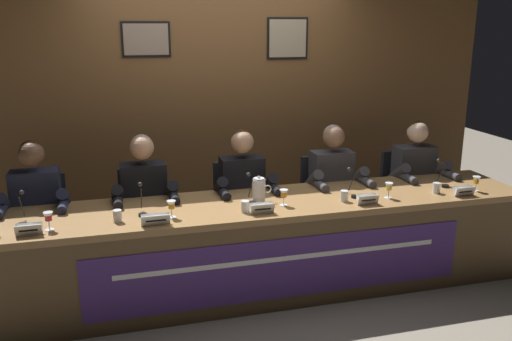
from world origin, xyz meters
name	(u,v)px	position (x,y,z in m)	size (l,w,h in m)	color
ground_plane	(256,289)	(0.00, 0.00, 0.00)	(12.00, 12.00, 0.00)	gray
wall_back_panelled	(219,103)	(0.00, 1.39, 1.30)	(5.57, 0.14, 2.60)	brown
conference_table	(261,234)	(0.00, -0.12, 0.51)	(4.37, 0.78, 0.74)	olive
chair_far_left	(43,233)	(-1.63, 0.57, 0.43)	(0.44, 0.45, 0.89)	black
panelist_far_left	(36,208)	(-1.63, 0.37, 0.71)	(0.51, 0.48, 1.22)	black
nameplate_far_left	(29,230)	(-1.59, -0.27, 0.78)	(0.17, 0.06, 0.08)	white
juice_glass_far_left	(48,218)	(-1.47, -0.20, 0.82)	(0.06, 0.06, 0.12)	white
microphone_far_left	(22,214)	(-1.66, -0.04, 0.81)	(0.06, 0.17, 0.22)	black
chair_left	(145,223)	(-0.81, 0.57, 0.43)	(0.44, 0.45, 0.89)	black
panelist_left	(145,200)	(-0.81, 0.37, 0.71)	(0.51, 0.48, 1.22)	black
nameplate_left	(156,220)	(-0.79, -0.30, 0.78)	(0.19, 0.06, 0.08)	white
juice_glass_left	(171,206)	(-0.66, -0.18, 0.82)	(0.06, 0.06, 0.12)	white
water_cup_left	(118,217)	(-1.03, -0.17, 0.77)	(0.06, 0.06, 0.08)	silver
microphone_left	(142,204)	(-0.86, -0.05, 0.81)	(0.06, 0.17, 0.22)	black
chair_center	(239,215)	(0.00, 0.57, 0.43)	(0.44, 0.45, 0.89)	black
panelist_center	(244,192)	(0.00, 0.37, 0.71)	(0.51, 0.48, 1.22)	black
nameplate_center	(262,208)	(-0.03, -0.27, 0.78)	(0.17, 0.06, 0.08)	white
juice_glass_center	(284,194)	(0.18, -0.13, 0.82)	(0.06, 0.06, 0.12)	white
water_cup_center	(245,207)	(-0.14, -0.20, 0.77)	(0.06, 0.06, 0.08)	silver
microphone_center	(251,193)	(-0.04, -0.01, 0.81)	(0.06, 0.17, 0.22)	black
chair_right	(325,207)	(0.81, 0.57, 0.43)	(0.44, 0.45, 0.89)	black
panelist_right	(335,184)	(0.81, 0.37, 0.71)	(0.51, 0.48, 1.22)	black
nameplate_right	(368,199)	(0.80, -0.28, 0.78)	(0.17, 0.06, 0.08)	white
juice_glass_right	(389,187)	(1.03, -0.18, 0.82)	(0.06, 0.06, 0.12)	white
water_cup_right	(344,197)	(0.66, -0.16, 0.77)	(0.06, 0.06, 0.08)	silver
microphone_right	(353,187)	(0.78, -0.06, 0.81)	(0.06, 0.17, 0.22)	black
chair_far_right	(404,200)	(1.63, 0.57, 0.43)	(0.44, 0.45, 0.89)	black
panelist_far_right	(418,178)	(1.63, 0.37, 0.71)	(0.51, 0.48, 1.22)	black
nameplate_far_right	(464,191)	(1.63, -0.29, 0.78)	(0.17, 0.06, 0.08)	white
juice_glass_far_right	(476,181)	(1.80, -0.20, 0.82)	(0.06, 0.06, 0.12)	white
water_cup_far_right	(436,188)	(1.46, -0.16, 0.77)	(0.06, 0.06, 0.08)	silver
microphone_far_right	(443,177)	(1.63, 0.00, 0.81)	(0.06, 0.17, 0.22)	black
water_pitcher_central	(259,190)	(0.02, -0.01, 0.83)	(0.15, 0.10, 0.21)	silver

